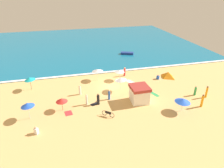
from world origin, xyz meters
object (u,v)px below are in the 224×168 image
object	(u,v)px
beach_umbrella_4	(121,79)
beachgoer_8	(87,100)
beachgoer_7	(195,91)
beach_umbrella_3	(30,79)
beachgoer_4	(158,77)
small_boat_0	(127,53)
beach_umbrella_2	(183,100)
beachgoer_0	(80,90)
beachgoer_2	(109,95)
beachgoer_9	(36,131)
parked_bicycle	(108,114)
beachgoer_5	(125,72)
beach_umbrella_0	(120,71)
beachgoer_1	(98,99)
beach_umbrella_6	(62,100)
beach_tent	(168,75)
beach_umbrella_5	(97,70)
lifeguard_cabana	(139,94)
beach_umbrella_1	(27,105)
beachgoer_6	(202,101)
beachgoer_3	(207,92)

from	to	relation	value
beach_umbrella_4	beachgoer_8	world-z (taller)	beach_umbrella_4
beachgoer_7	beach_umbrella_3	bearing A→B (deg)	161.61
beachgoer_4	small_boat_0	size ratio (longest dim) A/B	0.25
beach_umbrella_2	beachgoer_0	size ratio (longest dim) A/B	1.64
beachgoer_2	beachgoer_9	world-z (taller)	beachgoer_2
beach_umbrella_2	beachgoer_9	xyz separation A→B (m)	(-18.88, -0.06, -1.23)
parked_bicycle	beachgoer_9	world-z (taller)	beachgoer_9
beachgoer_5	beachgoer_4	bearing A→B (deg)	-27.80
beachgoer_2	beachgoer_0	bearing A→B (deg)	147.15
beach_umbrella_0	beach_umbrella_4	world-z (taller)	beach_umbrella_4
beachgoer_8	parked_bicycle	bearing A→B (deg)	-57.09
beach_umbrella_4	beachgoer_1	world-z (taller)	beach_umbrella_4
beach_umbrella_6	beachgoer_7	world-z (taller)	beach_umbrella_6
beach_tent	beachgoer_0	bearing A→B (deg)	-171.36
beach_tent	beachgoer_7	size ratio (longest dim) A/B	1.87
beach_umbrella_4	beach_umbrella_5	size ratio (longest dim) A/B	0.97
lifeguard_cabana	beach_umbrella_1	size ratio (longest dim) A/B	1.16
beachgoer_2	beachgoer_5	xyz separation A→B (m)	(4.89, 7.82, 0.05)
beach_umbrella_1	beachgoer_2	bearing A→B (deg)	11.26
beachgoer_5	beach_umbrella_4	bearing A→B (deg)	-113.42
beach_umbrella_3	beachgoer_1	bearing A→B (deg)	-36.43
beachgoer_1	parked_bicycle	bearing A→B (deg)	-77.86
beachgoer_1	beachgoer_7	xyz separation A→B (m)	(15.16, -1.06, -0.08)
beach_umbrella_0	beachgoer_6	size ratio (longest dim) A/B	1.16
lifeguard_cabana	beachgoer_2	world-z (taller)	lifeguard_cabana
beach_umbrella_1	beach_umbrella_6	size ratio (longest dim) A/B	1.09
beach_umbrella_3	beachgoer_2	distance (m)	13.30
beach_umbrella_4	small_boat_0	size ratio (longest dim) A/B	0.85
lifeguard_cabana	beachgoer_4	world-z (taller)	lifeguard_cabana
parked_bicycle	beach_umbrella_4	bearing A→B (deg)	60.77
lifeguard_cabana	beachgoer_8	world-z (taller)	lifeguard_cabana
beachgoer_1	lifeguard_cabana	bearing A→B (deg)	-6.40
lifeguard_cabana	beach_umbrella_6	distance (m)	11.06
beachgoer_1	beachgoer_9	bearing A→B (deg)	-150.83
beachgoer_3	small_boat_0	distance (m)	23.57
beach_umbrella_1	beachgoer_7	bearing A→B (deg)	0.43
beachgoer_0	beachgoer_8	world-z (taller)	beachgoer_8
beachgoer_4	beachgoer_5	xyz separation A→B (m)	(-5.49, 2.89, 0.49)
beach_umbrella_0	beach_umbrella_3	size ratio (longest dim) A/B	1.00
beachgoer_2	beach_umbrella_6	bearing A→B (deg)	-169.75
beachgoer_1	beachgoer_6	distance (m)	14.68
beachgoer_3	beachgoer_6	distance (m)	3.14
beachgoer_7	beachgoer_8	xyz separation A→B (m)	(-16.78, 1.39, 0.06)
beachgoer_0	beachgoer_7	bearing A→B (deg)	-14.96
beachgoer_2	beachgoer_6	xyz separation A→B (m)	(12.22, -5.17, 0.16)
parked_bicycle	small_boat_0	bearing A→B (deg)	66.42
beachgoer_2	beachgoer_9	size ratio (longest dim) A/B	1.65
beach_tent	small_boat_0	bearing A→B (deg)	101.91
beach_umbrella_4	beach_umbrella_6	size ratio (longest dim) A/B	1.24
parked_bicycle	beachgoer_2	bearing A→B (deg)	74.73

